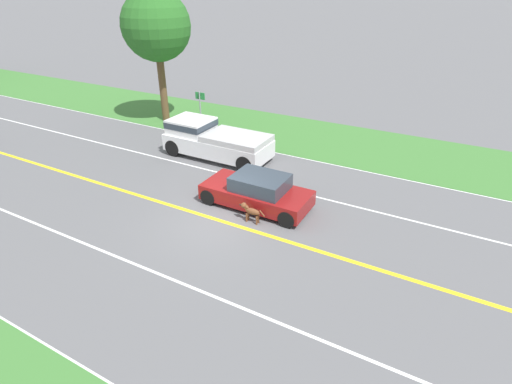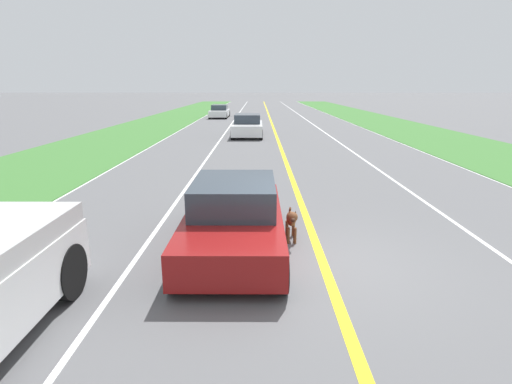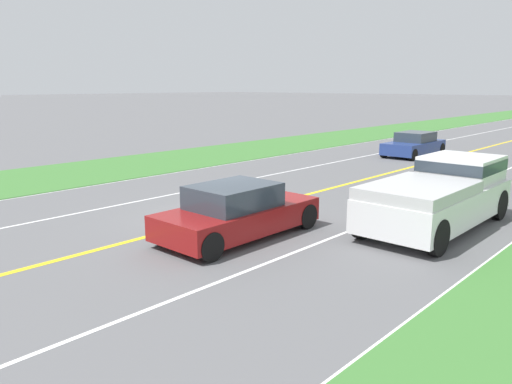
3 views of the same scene
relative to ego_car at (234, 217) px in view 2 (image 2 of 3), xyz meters
name	(u,v)px [view 2 (image 2 of 3)]	position (x,y,z in m)	size (l,w,h in m)	color
ground_plane	(323,263)	(-1.67, 0.73, -0.63)	(400.00, 400.00, 0.00)	#5B5B5E
centre_divider_line	(323,263)	(-1.67, 0.73, -0.63)	(0.18, 160.00, 0.01)	yellow
lane_dash_same_dir	(134,262)	(1.83, 0.73, -0.63)	(0.10, 160.00, 0.01)	white
ego_car	(234,217)	(0.00, 0.00, 0.00)	(1.89, 4.33, 1.36)	maroon
dog	(291,220)	(-1.17, -0.34, -0.16)	(0.22, 1.09, 0.75)	brown
car_trailing_near	(247,126)	(0.22, -18.68, 0.01)	(1.94, 4.64, 1.40)	white
car_trailing_mid	(220,112)	(3.52, -34.59, -0.03)	(1.85, 4.76, 1.30)	white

